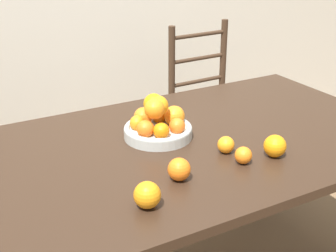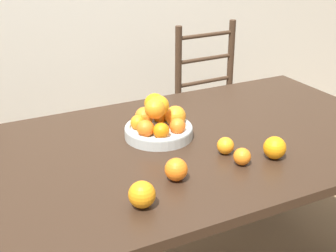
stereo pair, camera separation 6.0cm
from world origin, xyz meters
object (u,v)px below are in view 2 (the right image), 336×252
orange_loose_3 (242,157)px  orange_loose_4 (176,169)px  orange_loose_2 (275,148)px  chair_right (216,111)px  orange_loose_0 (225,146)px  orange_loose_1 (142,195)px  fruit_bowl (158,124)px

orange_loose_3 → orange_loose_4: orange_loose_4 is taller
orange_loose_2 → chair_right: size_ratio=0.08×
orange_loose_0 → orange_loose_3: bearing=-87.5°
orange_loose_4 → chair_right: size_ratio=0.08×
chair_right → orange_loose_0: bearing=-123.3°
orange_loose_1 → chair_right: size_ratio=0.08×
fruit_bowl → orange_loose_0: (0.15, -0.24, -0.02)m
orange_loose_1 → orange_loose_4: size_ratio=1.08×
orange_loose_1 → orange_loose_3: bearing=11.4°
orange_loose_1 → orange_loose_3: size_ratio=1.34×
chair_right → orange_loose_4: bearing=-130.6°
orange_loose_3 → orange_loose_2: bearing=-5.2°
orange_loose_1 → orange_loose_3: 0.43m
orange_loose_0 → orange_loose_3: size_ratio=1.02×
orange_loose_1 → orange_loose_4: (0.16, 0.09, -0.00)m
fruit_bowl → orange_loose_3: (0.16, -0.34, -0.03)m
orange_loose_0 → orange_loose_4: orange_loose_4 is taller
orange_loose_2 → chair_right: bearing=67.4°
orange_loose_4 → orange_loose_3: bearing=-2.3°
orange_loose_2 → orange_loose_4: orange_loose_2 is taller
orange_loose_1 → orange_loose_4: orange_loose_1 is taller
orange_loose_1 → orange_loose_4: 0.19m
orange_loose_3 → orange_loose_0: bearing=92.5°
fruit_bowl → orange_loose_1: size_ratio=3.26×
fruit_bowl → orange_loose_1: fruit_bowl is taller
orange_loose_0 → fruit_bowl: bearing=122.1°
orange_loose_2 → orange_loose_4: 0.39m
orange_loose_0 → chair_right: size_ratio=0.06×
orange_loose_0 → orange_loose_2: orange_loose_2 is taller
orange_loose_2 → orange_loose_3: bearing=174.8°
orange_loose_2 → fruit_bowl: bearing=129.2°
orange_loose_3 → fruit_bowl: bearing=114.7°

